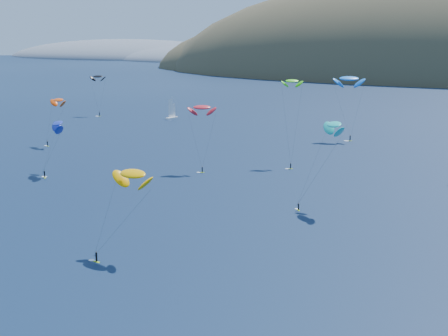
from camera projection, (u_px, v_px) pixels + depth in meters
headland at (142, 60)px, 921.58m from camera, size 460.00×250.00×60.00m
sailboat at (172, 117)px, 284.12m from camera, size 8.48×7.29×10.35m
kitesurfer_1 at (58, 100)px, 217.44m from camera, size 8.43×8.06×17.93m
kitesurfer_2 at (133, 174)px, 111.31m from camera, size 9.62×11.04×17.04m
kitesurfer_3 at (292, 81)px, 186.79m from camera, size 7.61×13.14×26.45m
kitesurfer_4 at (349, 79)px, 228.28m from camera, size 11.96×9.80×25.32m
kitesurfer_5 at (334, 125)px, 139.86m from camera, size 10.27×12.13×21.29m
kitesurfer_9 at (202, 107)px, 177.78m from camera, size 8.58×7.92×20.26m
kitesurfer_10 at (57, 124)px, 174.97m from camera, size 9.56×13.08×16.54m
kitesurfer_12 at (98, 77)px, 294.36m from camera, size 8.35×7.79×20.25m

